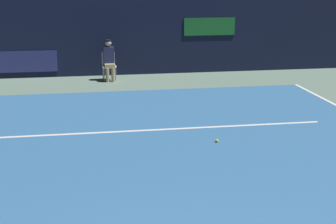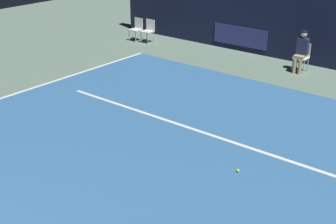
% 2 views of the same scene
% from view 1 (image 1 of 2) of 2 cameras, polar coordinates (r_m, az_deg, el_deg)
% --- Properties ---
extents(ground_plane, '(33.60, 33.60, 0.00)m').
position_cam_1_polar(ground_plane, '(9.28, -2.65, -6.14)').
color(ground_plane, slate).
extents(court_surface, '(11.16, 12.36, 0.01)m').
position_cam_1_polar(court_surface, '(9.28, -2.65, -6.11)').
color(court_surface, '#336699').
rests_on(court_surface, ground).
extents(line_service, '(8.70, 0.10, 0.01)m').
position_cam_1_polar(line_service, '(11.31, -4.00, -2.13)').
color(line_service, white).
rests_on(line_service, court_surface).
extents(back_wall, '(16.84, 0.33, 2.60)m').
position_cam_1_polar(back_wall, '(17.64, -6.30, 8.33)').
color(back_wall, '#141933').
rests_on(back_wall, ground).
extents(line_judge_on_chair, '(0.46, 0.55, 1.32)m').
position_cam_1_polar(line_judge_on_chair, '(16.68, -6.59, 5.81)').
color(line_judge_on_chair, white).
rests_on(line_judge_on_chair, ground).
extents(tennis_ball, '(0.07, 0.07, 0.07)m').
position_cam_1_polar(tennis_ball, '(10.59, 5.47, -3.20)').
color(tennis_ball, '#CCE033').
rests_on(tennis_ball, court_surface).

